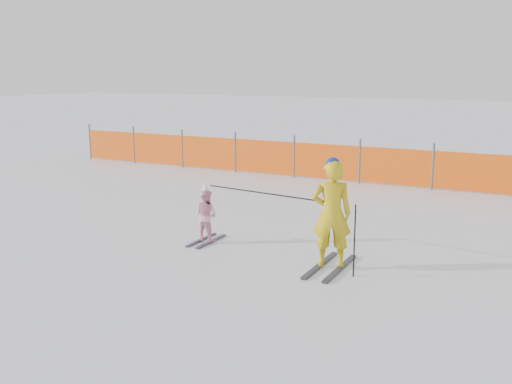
% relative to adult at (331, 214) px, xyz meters
% --- Properties ---
extents(ground, '(120.00, 120.00, 0.00)m').
position_rel_adult_xyz_m(ground, '(-1.59, -0.02, -0.90)').
color(ground, white).
rests_on(ground, ground).
extents(adult, '(0.73, 1.41, 1.79)m').
position_rel_adult_xyz_m(adult, '(0.00, 0.00, 0.00)').
color(adult, black).
rests_on(adult, ground).
extents(child, '(0.49, 0.96, 1.13)m').
position_rel_adult_xyz_m(child, '(-2.54, 0.33, -0.38)').
color(child, black).
rests_on(child, ground).
extents(ski_poles, '(2.88, 0.53, 1.14)m').
position_rel_adult_xyz_m(ski_poles, '(-0.70, 0.04, 0.01)').
color(ski_poles, black).
rests_on(ski_poles, ground).
extents(safety_fence, '(14.91, 0.06, 1.25)m').
position_rel_adult_xyz_m(safety_fence, '(-4.35, 7.12, -0.34)').
color(safety_fence, '#595960').
rests_on(safety_fence, ground).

